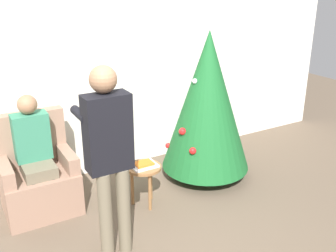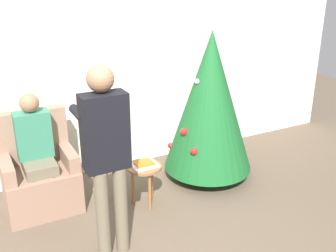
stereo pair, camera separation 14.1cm
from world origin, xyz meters
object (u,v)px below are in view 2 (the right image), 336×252
(christmas_tree, at_px, (210,102))
(side_stool, at_px, (144,173))
(person_standing, at_px, (106,147))
(person_seated, at_px, (36,148))
(armchair, at_px, (40,176))

(christmas_tree, distance_m, side_stool, 1.17)
(person_standing, relative_size, side_stool, 3.69)
(person_seated, bearing_deg, person_standing, -67.81)
(armchair, height_order, person_seated, person_seated)
(armchair, bearing_deg, side_stool, -26.17)
(person_standing, bearing_deg, side_stool, 43.24)
(armchair, xyz_separation_m, side_stool, (1.02, -0.50, 0.03))
(person_seated, relative_size, side_stool, 2.72)
(person_standing, distance_m, side_stool, 1.05)
(christmas_tree, xyz_separation_m, armchair, (-2.00, 0.27, -0.63))
(christmas_tree, xyz_separation_m, side_stool, (-0.98, -0.23, -0.60))
(christmas_tree, distance_m, armchair, 2.11)
(armchair, relative_size, person_standing, 0.61)
(person_standing, xyz_separation_m, side_stool, (0.60, 0.56, -0.65))
(armchair, distance_m, person_seated, 0.35)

